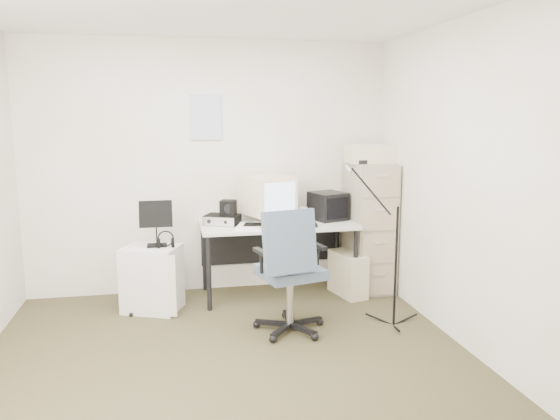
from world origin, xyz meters
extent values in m
cube|color=#3D371A|center=(0.00, 0.00, -0.01)|extent=(3.60, 3.60, 0.01)
cube|color=white|center=(0.00, 0.00, 2.50)|extent=(3.60, 3.60, 0.01)
cube|color=white|center=(0.00, 1.80, 1.25)|extent=(3.60, 0.02, 2.50)
cube|color=white|center=(0.00, -1.80, 1.25)|extent=(3.60, 0.02, 2.50)
cube|color=white|center=(1.80, 0.00, 1.25)|extent=(0.02, 3.60, 2.50)
cube|color=white|center=(-0.02, 1.79, 1.75)|extent=(0.30, 0.02, 0.44)
cube|color=tan|center=(1.58, 1.48, 0.65)|extent=(0.40, 0.60, 1.30)
cube|color=beige|center=(1.58, 1.50, 1.39)|extent=(0.46, 0.32, 0.18)
cube|color=silver|center=(0.63, 1.45, 0.36)|extent=(1.50, 0.70, 0.73)
cube|color=beige|center=(0.54, 1.50, 0.96)|extent=(0.54, 0.56, 0.46)
cube|color=black|center=(1.16, 1.54, 0.87)|extent=(0.39, 0.40, 0.28)
cube|color=beige|center=(0.91, 1.56, 0.80)|extent=(0.09, 0.09, 0.13)
cube|color=beige|center=(0.57, 1.27, 0.74)|extent=(0.42, 0.30, 0.02)
cube|color=black|center=(0.92, 1.23, 0.75)|extent=(0.08, 0.12, 0.03)
cube|color=black|center=(0.09, 1.51, 0.78)|extent=(0.39, 0.34, 0.09)
cube|color=black|center=(0.15, 1.49, 0.89)|extent=(0.18, 0.17, 0.14)
cube|color=white|center=(0.34, 1.31, 0.74)|extent=(0.31, 0.37, 0.02)
cube|color=beige|center=(1.31, 1.32, 0.21)|extent=(0.30, 0.49, 0.43)
cube|color=#41556D|center=(0.55, 0.53, 0.53)|extent=(0.74, 0.74, 1.06)
cube|color=silver|center=(-0.58, 1.27, 0.30)|extent=(0.59, 0.54, 0.60)
cube|color=black|center=(-0.52, 1.28, 0.81)|extent=(0.33, 0.26, 0.43)
torus|color=black|center=(-0.44, 1.21, 0.65)|extent=(0.21, 0.21, 0.03)
cylinder|color=black|center=(1.45, 0.49, 0.67)|extent=(0.03, 0.03, 1.34)
camera|label=1|loc=(-0.38, -3.67, 1.78)|focal=35.00mm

